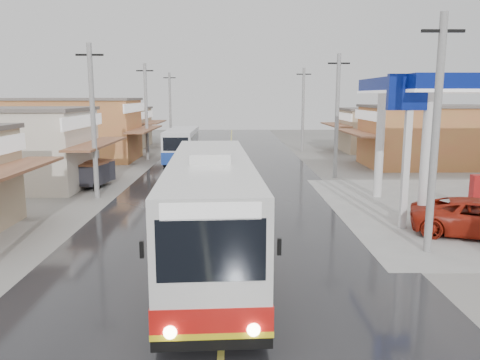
% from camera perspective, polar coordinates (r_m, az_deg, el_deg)
% --- Properties ---
extents(ground, '(120.00, 120.00, 0.00)m').
position_cam_1_polar(ground, '(16.37, -1.74, -8.87)').
color(ground, slate).
rests_on(ground, ground).
extents(road, '(12.00, 90.00, 0.02)m').
position_cam_1_polar(road, '(30.93, -1.30, 0.26)').
color(road, black).
rests_on(road, ground).
extents(centre_line, '(0.15, 90.00, 0.01)m').
position_cam_1_polar(centre_line, '(30.93, -1.30, 0.28)').
color(centre_line, '#D8CC4C').
rests_on(centre_line, road).
extents(shopfronts_left, '(11.00, 44.00, 5.20)m').
position_cam_1_polar(shopfronts_left, '(36.40, -22.19, 0.99)').
color(shopfronts_left, tan).
rests_on(shopfronts_left, ground).
extents(shopfronts_right, '(11.00, 44.00, 4.80)m').
position_cam_1_polar(shopfronts_right, '(31.62, 26.97, -0.66)').
color(shopfronts_right, silver).
rests_on(shopfronts_right, ground).
extents(utility_poles_left, '(1.60, 50.00, 8.00)m').
position_cam_1_polar(utility_poles_left, '(32.74, -13.63, 0.51)').
color(utility_poles_left, gray).
rests_on(utility_poles_left, ground).
extents(utility_poles_right, '(1.60, 36.00, 8.00)m').
position_cam_1_polar(utility_poles_right, '(31.66, 11.47, 0.27)').
color(utility_poles_right, gray).
rests_on(utility_poles_right, ground).
extents(coach_bus, '(3.21, 11.97, 3.70)m').
position_cam_1_polar(coach_bus, '(14.99, -3.57, -3.56)').
color(coach_bus, silver).
rests_on(coach_bus, road).
extents(second_bus, '(2.21, 8.10, 2.69)m').
position_cam_1_polar(second_bus, '(38.42, -7.10, 4.30)').
color(second_bus, silver).
rests_on(second_bus, road).
extents(cyclist, '(0.67, 1.81, 1.93)m').
position_cam_1_polar(cyclist, '(26.14, -8.21, -0.30)').
color(cyclist, black).
rests_on(cyclist, ground).
extents(tricycle_near, '(1.88, 2.31, 1.53)m').
position_cam_1_polar(tricycle_near, '(29.44, -16.92, 1.01)').
color(tricycle_near, '#26262D').
rests_on(tricycle_near, ground).
extents(tricycle_far, '(1.59, 2.14, 1.50)m').
position_cam_1_polar(tricycle_far, '(28.60, -17.51, 0.69)').
color(tricycle_far, '#26262D').
rests_on(tricycle_far, ground).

